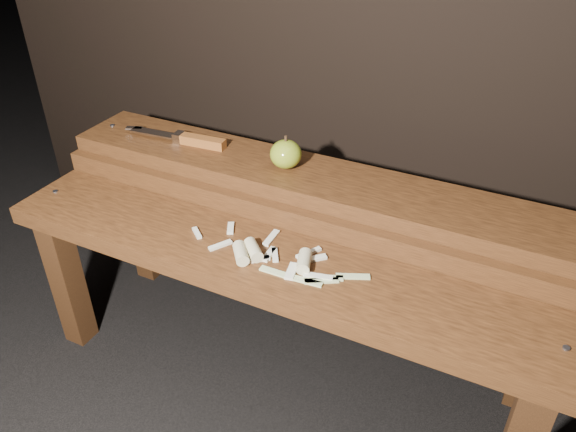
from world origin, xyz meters
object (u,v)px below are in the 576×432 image
at_px(bench_front_tier, 262,285).
at_px(bench_rear_tier, 308,206).
at_px(apple, 286,154).
at_px(knife, 190,139).

relative_size(bench_front_tier, bench_rear_tier, 1.00).
xyz_separation_m(bench_rear_tier, apple, (-0.06, 0.00, 0.12)).
distance_m(bench_front_tier, knife, 0.43).
bearing_deg(bench_front_tier, apple, 104.48).
bearing_deg(apple, bench_rear_tier, -4.14).
height_order(bench_rear_tier, knife, knife).
bearing_deg(bench_rear_tier, knife, 178.57).
bearing_deg(bench_front_tier, bench_rear_tier, 90.00).
bearing_deg(knife, bench_front_tier, -36.26).
distance_m(bench_rear_tier, apple, 0.13).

